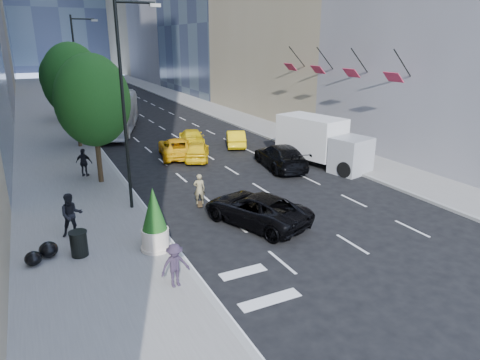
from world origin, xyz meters
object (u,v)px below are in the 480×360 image
black_sedan_mercedes (281,156)px  trash_can (79,244)px  city_bus (116,113)px  box_truck (321,141)px  planter_shrub (154,220)px  skateboarder (199,191)px  black_sedan_lincoln (256,209)px

black_sedan_mercedes → trash_can: 15.52m
trash_can → city_bus: bearing=75.7°
box_truck → planter_shrub: size_ratio=2.69×
skateboarder → black_sedan_mercedes: bearing=-133.3°
city_bus → planter_shrub: 25.41m
city_bus → trash_can: 25.21m
black_sedan_mercedes → trash_can: (-13.70, -7.28, -0.17)m
black_sedan_mercedes → box_truck: 3.08m
black_sedan_lincoln → box_truck: bearing=-163.5°
black_sedan_lincoln → trash_can: black_sedan_lincoln is taller
black_sedan_lincoln → trash_can: (-7.84, 0.07, -0.10)m
skateboarder → box_truck: 10.97m
black_sedan_lincoln → city_bus: 24.54m
skateboarder → planter_shrub: planter_shrub is taller
skateboarder → trash_can: 7.07m
planter_shrub → black_sedan_mercedes: bearing=36.6°
skateboarder → trash_can: size_ratio=1.67×
city_bus → trash_can: size_ratio=12.83×
black_sedan_mercedes → city_bus: size_ratio=0.45×
black_sedan_lincoln → skateboarder: bearing=-86.4°
city_bus → box_truck: 20.43m
black_sedan_lincoln → black_sedan_mercedes: size_ratio=0.95×
black_sedan_mercedes → trash_can: size_ratio=5.73×
skateboarder → city_bus: bearing=-71.9°
black_sedan_lincoln → planter_shrub: 5.09m
box_truck → trash_can: 18.00m
city_bus → planter_shrub: bearing=-79.8°
box_truck → trash_can: size_ratio=7.26×
skateboarder → black_sedan_mercedes: size_ratio=0.29×
black_sedan_mercedes → black_sedan_lincoln: bearing=61.7°
skateboarder → black_sedan_lincoln: 3.63m
black_sedan_lincoln → box_truck: size_ratio=0.75×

